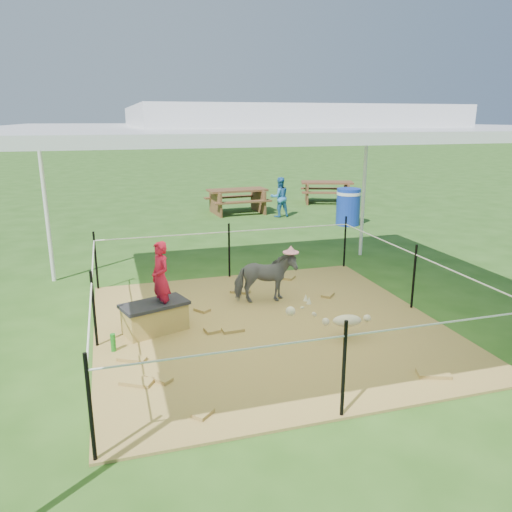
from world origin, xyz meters
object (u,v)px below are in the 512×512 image
object	(u,v)px
foal	(347,318)
distant_person	(280,197)
pony	(265,278)
picnic_table_far	(327,192)
straw_bale	(155,319)
trash_barrel	(348,207)
woman	(160,270)
green_bottle	(113,343)
picnic_table_near	(237,201)

from	to	relation	value
foal	distant_person	xyz separation A→B (m)	(1.93, 8.13, 0.27)
pony	picnic_table_far	distance (m)	9.81
foal	picnic_table_far	bearing A→B (deg)	76.51
straw_bale	trash_barrel	distance (m)	7.98
woman	green_bottle	xyz separation A→B (m)	(-0.65, -0.45, -0.73)
straw_bale	green_bottle	xyz separation A→B (m)	(-0.55, -0.45, -0.07)
straw_bale	picnic_table_near	distance (m)	8.75
trash_barrel	picnic_table_far	distance (m)	3.63
straw_bale	picnic_table_far	world-z (taller)	picnic_table_far
straw_bale	green_bottle	size ratio (longest dim) A/B	3.60
foal	trash_barrel	xyz separation A→B (m)	(3.31, 6.54, 0.19)
straw_bale	pony	world-z (taller)	pony
trash_barrel	distant_person	distance (m)	2.11
trash_barrel	distant_person	xyz separation A→B (m)	(-1.38, 1.59, 0.08)
green_bottle	pony	size ratio (longest dim) A/B	0.24
straw_bale	foal	distance (m)	2.51
green_bottle	picnic_table_near	world-z (taller)	picnic_table_near
green_bottle	distant_person	distance (m)	9.07
foal	green_bottle	bearing A→B (deg)	-179.56
green_bottle	picnic_table_far	size ratio (longest dim) A/B	0.13
woman	foal	distance (m)	2.49
straw_bale	pony	size ratio (longest dim) A/B	0.87
woman	green_bottle	size ratio (longest dim) A/B	4.32
straw_bale	distant_person	size ratio (longest dim) A/B	0.70
green_bottle	straw_bale	bearing A→B (deg)	39.29
pony	trash_barrel	distance (m)	6.36
green_bottle	trash_barrel	world-z (taller)	trash_barrel
foal	straw_bale	bearing A→B (deg)	168.22
woman	trash_barrel	bearing A→B (deg)	116.69
trash_barrel	picnic_table_far	xyz separation A→B (m)	(0.97, 3.50, -0.13)
foal	picnic_table_far	distance (m)	10.91
picnic_table_far	woman	bearing A→B (deg)	-105.83
distant_person	picnic_table_far	bearing A→B (deg)	-143.87
woman	distant_person	distance (m)	8.34
woman	distant_person	size ratio (longest dim) A/B	0.84
green_bottle	picnic_table_near	distance (m)	9.38
woman	green_bottle	world-z (taller)	woman
trash_barrel	distant_person	bearing A→B (deg)	130.95
straw_bale	picnic_table_near	bearing A→B (deg)	68.25
foal	picnic_table_far	size ratio (longest dim) A/B	0.56
distant_person	woman	bearing A→B (deg)	57.07
trash_barrel	pony	bearing A→B (deg)	-128.07
pony	distant_person	xyz separation A→B (m)	(2.54, 6.60, 0.15)
green_bottle	pony	world-z (taller)	pony
pony	foal	bearing A→B (deg)	-153.56
straw_bale	trash_barrel	size ratio (longest dim) A/B	0.82
green_bottle	trash_barrel	size ratio (longest dim) A/B	0.23
trash_barrel	picnic_table_near	bearing A→B (deg)	133.87
green_bottle	distant_person	size ratio (longest dim) A/B	0.19
picnic_table_far	green_bottle	bearing A→B (deg)	-107.11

